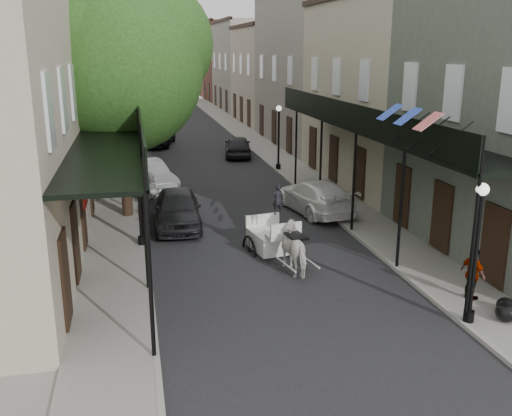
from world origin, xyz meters
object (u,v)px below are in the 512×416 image
pedestrian_sidewalk_right (473,274)px  horse (297,249)px  car_left_near (178,208)px  pedestrian_sidewalk_left (134,160)px  tree_near (129,61)px  lamppost_right_far (279,136)px  car_right_far (238,146)px  car_left_mid (147,176)px  car_right_near (314,197)px  car_left_far (155,136)px  lamppost_right_near (476,252)px  carriage (267,222)px  lamppost_left (139,193)px  tree_far (128,67)px  pedestrian_walking (152,191)px

pedestrian_sidewalk_right → horse: bearing=40.5°
car_left_near → pedestrian_sidewalk_left: bearing=102.6°
tree_near → car_left_near: tree_near is taller
lamppost_right_far → horse: 15.81m
lamppost_right_far → car_right_far: (-1.50, 4.99, -1.34)m
car_left_mid → car_right_near: car_left_mid is taller
car_left_far → car_right_near: car_left_far is taller
lamppost_right_far → car_left_far: size_ratio=0.70×
lamppost_right_near → car_left_far: (-6.70, 30.77, -1.31)m
horse → carriage: (-0.43, 2.37, 0.23)m
tree_near → horse: 10.72m
lamppost_left → car_right_near: bearing=22.3°
lamppost_right_near → horse: bearing=125.9°
car_left_near → car_right_near: size_ratio=0.92×
lamppost_left → horse: (4.88, -3.40, -1.28)m
lamppost_right_near → horse: lamppost_right_near is taller
carriage → car_right_far: (2.25, 18.02, -0.29)m
car_left_mid → car_left_far: (1.00, 14.16, -0.04)m
lamppost_right_far → pedestrian_sidewalk_right: size_ratio=2.43×
pedestrian_sidewalk_left → car_right_near: 11.78m
car_left_far → car_left_mid: bearing=-82.2°
lamppost_left → pedestrian_sidewalk_left: (-0.13, 12.03, -1.04)m
pedestrian_sidewalk_left → car_right_near: (7.68, -8.93, -0.30)m
lamppost_right_near → pedestrian_sidewalk_right: (0.84, 1.24, -1.17)m
horse → car_right_near: bearing=-122.7°
pedestrian_sidewalk_right → car_left_far: (-7.54, 29.53, -0.15)m
horse → car_right_near: horse is taller
tree_near → carriage: 8.82m
car_left_far → pedestrian_sidewalk_left: bearing=-86.8°
tree_far → lamppost_left: tree_far is taller
lamppost_right_near → car_left_near: (-6.70, 10.26, -1.28)m
car_left_far → car_right_far: car_left_far is taller
car_right_near → lamppost_right_far: bearing=-103.6°
lamppost_left → pedestrian_sidewalk_left: lamppost_left is taller
lamppost_left → pedestrian_sidewalk_left: 12.07m
tree_near → car_right_far: size_ratio=2.30×
pedestrian_walking → car_left_mid: pedestrian_walking is taller
lamppost_right_far → car_left_far: lamppost_right_far is taller
car_left_mid → car_left_far: 14.19m
carriage → pedestrian_sidewalk_left: bearing=99.0°
pedestrian_sidewalk_left → tree_near: bearing=61.6°
car_right_near → tree_near: bearing=-17.4°
lamppost_right_far → pedestrian_sidewalk_left: lamppost_right_far is taller
lamppost_left → carriage: (4.45, -1.03, -1.04)m
tree_near → car_left_near: 6.24m
pedestrian_sidewalk_left → car_left_near: 9.91m
pedestrian_sidewalk_left → car_left_far: 10.87m
carriage → pedestrian_sidewalk_right: size_ratio=1.69×
lamppost_left → car_left_far: bearing=86.2°
tree_near → car_right_near: size_ratio=1.96×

